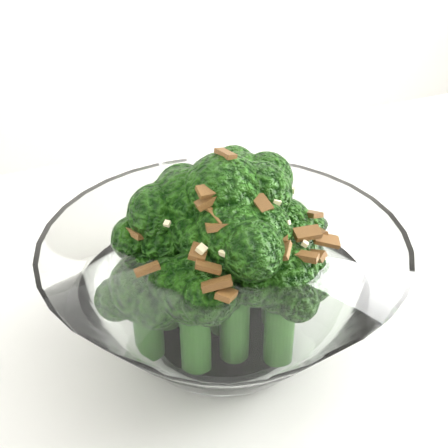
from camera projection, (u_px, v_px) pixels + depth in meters
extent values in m
cylinder|color=white|center=(224.00, 337.00, 0.44)|extent=(0.10, 0.10, 0.01)
cylinder|color=#255917|center=(215.00, 261.00, 0.46)|extent=(0.02, 0.02, 0.05)
sphere|color=#215710|center=(214.00, 222.00, 0.44)|extent=(0.04, 0.04, 0.04)
cylinder|color=#255917|center=(276.00, 266.00, 0.46)|extent=(0.02, 0.02, 0.04)
sphere|color=#215710|center=(278.00, 228.00, 0.44)|extent=(0.04, 0.04, 0.04)
cylinder|color=#255917|center=(277.00, 285.00, 0.42)|extent=(0.02, 0.02, 0.06)
sphere|color=#215710|center=(280.00, 232.00, 0.40)|extent=(0.05, 0.05, 0.05)
cylinder|color=#255917|center=(280.00, 326.00, 0.39)|extent=(0.02, 0.02, 0.06)
sphere|color=#215710|center=(283.00, 276.00, 0.37)|extent=(0.05, 0.05, 0.05)
cylinder|color=#255917|center=(165.00, 290.00, 0.42)|extent=(0.02, 0.02, 0.06)
sphere|color=#215710|center=(162.00, 238.00, 0.40)|extent=(0.05, 0.05, 0.05)
cylinder|color=#255917|center=(224.00, 276.00, 0.41)|extent=(0.02, 0.02, 0.09)
sphere|color=#215710|center=(224.00, 198.00, 0.38)|extent=(0.06, 0.06, 0.06)
cylinder|color=#255917|center=(189.00, 278.00, 0.42)|extent=(0.02, 0.02, 0.08)
sphere|color=#215710|center=(187.00, 209.00, 0.39)|extent=(0.05, 0.05, 0.05)
cylinder|color=#255917|center=(235.00, 310.00, 0.39)|extent=(0.02, 0.02, 0.08)
sphere|color=#215710|center=(235.00, 243.00, 0.36)|extent=(0.05, 0.05, 0.05)
cylinder|color=#255917|center=(239.00, 259.00, 0.43)|extent=(0.02, 0.02, 0.08)
sphere|color=#215710|center=(240.00, 190.00, 0.40)|extent=(0.05, 0.05, 0.05)
cylinder|color=#255917|center=(148.00, 328.00, 0.40)|extent=(0.02, 0.02, 0.04)
sphere|color=#215710|center=(145.00, 288.00, 0.38)|extent=(0.04, 0.04, 0.04)
cylinder|color=#255917|center=(196.00, 336.00, 0.39)|extent=(0.02, 0.02, 0.05)
sphere|color=#215710|center=(194.00, 288.00, 0.37)|extent=(0.04, 0.04, 0.04)
cube|color=brown|center=(211.00, 190.00, 0.35)|extent=(0.02, 0.01, 0.01)
cube|color=brown|center=(226.00, 154.00, 0.37)|extent=(0.01, 0.02, 0.01)
cube|color=brown|center=(137.00, 231.00, 0.38)|extent=(0.02, 0.02, 0.01)
cube|color=brown|center=(150.00, 196.00, 0.40)|extent=(0.01, 0.01, 0.01)
cube|color=brown|center=(217.00, 284.00, 0.34)|extent=(0.02, 0.01, 0.01)
cube|color=brown|center=(165.00, 188.00, 0.40)|extent=(0.01, 0.02, 0.01)
cube|color=brown|center=(307.00, 233.00, 0.36)|extent=(0.02, 0.01, 0.01)
cube|color=brown|center=(252.00, 170.00, 0.40)|extent=(0.01, 0.02, 0.01)
cube|color=brown|center=(310.00, 214.00, 0.39)|extent=(0.01, 0.02, 0.01)
cube|color=brown|center=(307.00, 256.00, 0.36)|extent=(0.01, 0.01, 0.01)
cube|color=brown|center=(169.00, 205.00, 0.37)|extent=(0.02, 0.02, 0.01)
cube|color=brown|center=(269.00, 175.00, 0.40)|extent=(0.02, 0.02, 0.01)
cube|color=brown|center=(283.00, 251.00, 0.35)|extent=(0.01, 0.02, 0.01)
cube|color=brown|center=(181.00, 182.00, 0.38)|extent=(0.01, 0.01, 0.01)
cube|color=brown|center=(317.00, 234.00, 0.38)|extent=(0.01, 0.02, 0.01)
cube|color=brown|center=(252.00, 226.00, 0.35)|extent=(0.01, 0.02, 0.01)
cube|color=brown|center=(233.00, 176.00, 0.43)|extent=(0.01, 0.01, 0.01)
cube|color=brown|center=(273.00, 238.00, 0.36)|extent=(0.02, 0.01, 0.00)
cube|color=brown|center=(262.00, 204.00, 0.36)|extent=(0.01, 0.01, 0.01)
cube|color=brown|center=(326.00, 240.00, 0.37)|extent=(0.02, 0.01, 0.01)
cube|color=brown|center=(199.00, 252.00, 0.35)|extent=(0.01, 0.02, 0.01)
cube|color=brown|center=(184.00, 177.00, 0.42)|extent=(0.01, 0.01, 0.01)
cube|color=brown|center=(209.00, 200.00, 0.35)|extent=(0.02, 0.01, 0.01)
cube|color=brown|center=(172.00, 190.00, 0.42)|extent=(0.01, 0.02, 0.01)
cube|color=brown|center=(242.00, 174.00, 0.43)|extent=(0.02, 0.02, 0.01)
cube|color=brown|center=(263.00, 240.00, 0.35)|extent=(0.01, 0.02, 0.01)
cube|color=brown|center=(221.00, 226.00, 0.35)|extent=(0.02, 0.01, 0.01)
cube|color=brown|center=(226.00, 295.00, 0.34)|extent=(0.02, 0.02, 0.01)
cube|color=brown|center=(173.00, 190.00, 0.42)|extent=(0.01, 0.02, 0.01)
cube|color=brown|center=(143.00, 211.00, 0.38)|extent=(0.01, 0.01, 0.01)
cube|color=brown|center=(208.00, 267.00, 0.34)|extent=(0.02, 0.01, 0.01)
cube|color=brown|center=(147.00, 269.00, 0.35)|extent=(0.01, 0.01, 0.01)
cube|color=brown|center=(184.00, 176.00, 0.42)|extent=(0.01, 0.02, 0.01)
cube|color=brown|center=(170.00, 189.00, 0.40)|extent=(0.02, 0.01, 0.01)
cube|color=brown|center=(268.00, 185.00, 0.42)|extent=(0.02, 0.02, 0.01)
cube|color=brown|center=(217.00, 215.00, 0.35)|extent=(0.01, 0.02, 0.01)
cube|color=brown|center=(315.00, 256.00, 0.36)|extent=(0.01, 0.02, 0.01)
cube|color=beige|center=(167.00, 223.00, 0.36)|extent=(0.01, 0.01, 0.00)
cube|color=beige|center=(267.00, 181.00, 0.38)|extent=(0.01, 0.01, 0.00)
cube|color=beige|center=(246.00, 180.00, 0.43)|extent=(0.01, 0.01, 0.01)
cube|color=beige|center=(276.00, 201.00, 0.36)|extent=(0.01, 0.01, 0.01)
cube|color=beige|center=(276.00, 243.00, 0.35)|extent=(0.01, 0.01, 0.00)
cube|color=beige|center=(230.00, 203.00, 0.35)|extent=(0.01, 0.01, 0.01)
cube|color=beige|center=(253.00, 268.00, 0.34)|extent=(0.00, 0.00, 0.00)
cube|color=beige|center=(209.00, 189.00, 0.36)|extent=(0.01, 0.01, 0.01)
cube|color=beige|center=(190.00, 180.00, 0.42)|extent=(0.00, 0.00, 0.00)
cube|color=beige|center=(223.00, 164.00, 0.40)|extent=(0.01, 0.01, 0.00)
cube|color=beige|center=(278.00, 188.00, 0.40)|extent=(0.01, 0.01, 0.00)
cube|color=beige|center=(206.00, 192.00, 0.35)|extent=(0.01, 0.01, 0.00)
cube|color=beige|center=(209.00, 168.00, 0.37)|extent=(0.01, 0.01, 0.01)
cube|color=beige|center=(292.00, 190.00, 0.42)|extent=(0.01, 0.01, 0.00)
cube|color=beige|center=(206.00, 175.00, 0.42)|extent=(0.01, 0.01, 0.01)
cube|color=beige|center=(178.00, 189.00, 0.38)|extent=(0.01, 0.01, 0.01)
cube|color=beige|center=(224.00, 252.00, 0.34)|extent=(0.01, 0.01, 0.00)
cube|color=beige|center=(202.00, 249.00, 0.34)|extent=(0.01, 0.01, 0.01)
cube|color=beige|center=(156.00, 195.00, 0.40)|extent=(0.01, 0.01, 0.00)
cube|color=beige|center=(233.00, 163.00, 0.38)|extent=(0.01, 0.01, 0.00)
cube|color=beige|center=(172.00, 187.00, 0.39)|extent=(0.01, 0.01, 0.01)
cube|color=beige|center=(210.00, 172.00, 0.42)|extent=(0.01, 0.01, 0.01)
cube|color=beige|center=(305.00, 244.00, 0.36)|extent=(0.01, 0.01, 0.00)
cube|color=beige|center=(287.00, 223.00, 0.36)|extent=(0.01, 0.01, 0.01)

